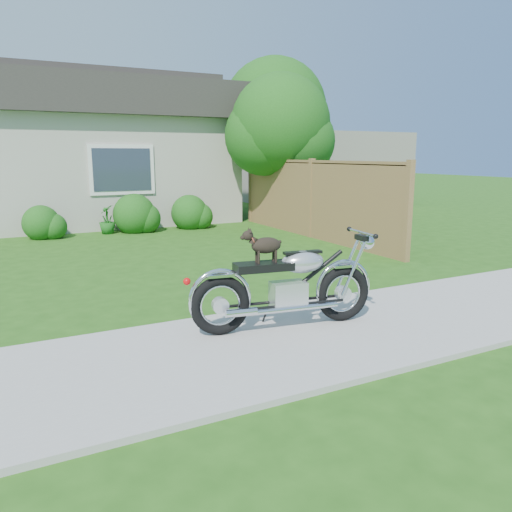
{
  "coord_description": "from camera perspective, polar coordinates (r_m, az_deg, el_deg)",
  "views": [
    {
      "loc": [
        -0.42,
        -4.41,
        1.99
      ],
      "look_at": [
        2.36,
        1.0,
        0.75
      ],
      "focal_mm": 35.0,
      "sensor_mm": 36.0,
      "label": 1
    }
  ],
  "objects": [
    {
      "name": "ground",
      "position": [
        4.86,
        -20.29,
        -13.42
      ],
      "size": [
        80.0,
        80.0,
        0.0
      ],
      "primitive_type": "plane",
      "color": "#235114",
      "rests_on": "ground"
    },
    {
      "name": "sidewalk",
      "position": [
        4.85,
        -20.31,
        -13.21
      ],
      "size": [
        24.0,
        2.2,
        0.04
      ],
      "primitive_type": "cube",
      "color": "#9E9B93",
      "rests_on": "ground"
    },
    {
      "name": "house",
      "position": [
        16.41,
        -26.22,
        10.96
      ],
      "size": [
        12.6,
        7.03,
        4.5
      ],
      "color": "#B9B5A7",
      "rests_on": "ground"
    },
    {
      "name": "fence",
      "position": [
        12.23,
        6.32,
        6.53
      ],
      "size": [
        0.12,
        6.62,
        1.9
      ],
      "color": "olive",
      "rests_on": "ground"
    },
    {
      "name": "tree_near",
      "position": [
        14.05,
        3.4,
        14.28
      ],
      "size": [
        2.75,
        2.72,
        4.16
      ],
      "color": "#3D2B1C",
      "rests_on": "ground"
    },
    {
      "name": "tree_far",
      "position": [
        16.09,
        2.65,
        15.72
      ],
      "size": [
        3.22,
        3.22,
        4.94
      ],
      "color": "#3D2B1C",
      "rests_on": "ground"
    },
    {
      "name": "shrub_row",
      "position": [
        13.04,
        -22.87,
        3.68
      ],
      "size": [
        10.0,
        1.08,
        1.08
      ],
      "color": "#1C5316",
      "rests_on": "ground"
    },
    {
      "name": "potted_plant_right",
      "position": [
        13.28,
        -16.66,
        4.01
      ],
      "size": [
        0.51,
        0.51,
        0.73
      ],
      "primitive_type": "imported",
      "rotation": [
        0.0,
        0.0,
        4.4
      ],
      "color": "#1A5E19",
      "rests_on": "ground"
    },
    {
      "name": "motorcycle_with_dog",
      "position": [
        5.67,
        3.67,
        -3.26
      ],
      "size": [
        2.22,
        0.66,
        1.15
      ],
      "rotation": [
        0.0,
        0.0,
        -0.15
      ],
      "color": "black",
      "rests_on": "sidewalk"
    }
  ]
}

